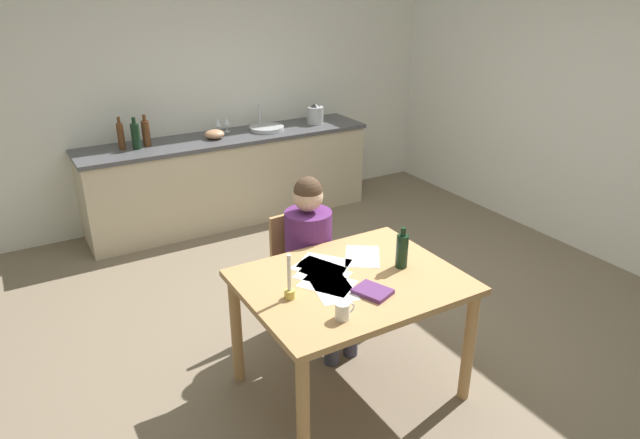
{
  "coord_description": "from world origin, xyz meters",
  "views": [
    {
      "loc": [
        -2.02,
        -3.05,
        2.41
      ],
      "look_at": [
        -0.21,
        0.04,
        0.85
      ],
      "focal_mm": 31.88,
      "sensor_mm": 36.0,
      "label": 1
    }
  ],
  "objects_px": {
    "candlestick": "(290,286)",
    "book_magazine": "(373,291)",
    "sink_unit": "(266,128)",
    "stovetop_kettle": "(315,114)",
    "chair_at_table": "(302,268)",
    "mixing_bowl": "(214,134)",
    "bottle_oil": "(121,136)",
    "bottle_wine_red": "(146,133)",
    "person_seated": "(314,252)",
    "wine_glass_near_sink": "(227,121)",
    "wine_glass_by_kettle": "(218,123)",
    "wine_bottle_on_table": "(402,250)",
    "coffee_mug": "(343,311)",
    "bottle_vinegar": "(136,136)",
    "dining_table": "(351,295)"
  },
  "relations": [
    {
      "from": "candlestick",
      "to": "dining_table",
      "type": "bearing_deg",
      "value": 0.59
    },
    {
      "from": "bottle_wine_red",
      "to": "wine_glass_near_sink",
      "type": "height_order",
      "value": "bottle_wine_red"
    },
    {
      "from": "person_seated",
      "to": "bottle_wine_red",
      "type": "distance_m",
      "value": 2.43
    },
    {
      "from": "wine_bottle_on_table",
      "to": "stovetop_kettle",
      "type": "height_order",
      "value": "stovetop_kettle"
    },
    {
      "from": "chair_at_table",
      "to": "bottle_wine_red",
      "type": "xyz_separation_m",
      "value": [
        -0.46,
        2.21,
        0.54
      ]
    },
    {
      "from": "coffee_mug",
      "to": "bottle_vinegar",
      "type": "xyz_separation_m",
      "value": [
        -0.23,
        3.21,
        0.2
      ]
    },
    {
      "from": "wine_glass_near_sink",
      "to": "wine_glass_by_kettle",
      "type": "distance_m",
      "value": 0.1
    },
    {
      "from": "book_magazine",
      "to": "wine_glass_near_sink",
      "type": "xyz_separation_m",
      "value": [
        0.45,
        3.24,
        0.21
      ]
    },
    {
      "from": "dining_table",
      "to": "mixing_bowl",
      "type": "height_order",
      "value": "mixing_bowl"
    },
    {
      "from": "wine_glass_near_sink",
      "to": "mixing_bowl",
      "type": "bearing_deg",
      "value": -138.38
    },
    {
      "from": "person_seated",
      "to": "bottle_oil",
      "type": "xyz_separation_m",
      "value": [
        -0.7,
        2.36,
        0.35
      ]
    },
    {
      "from": "book_magazine",
      "to": "bottle_oil",
      "type": "distance_m",
      "value": 3.21
    },
    {
      "from": "bottle_vinegar",
      "to": "dining_table",
      "type": "bearing_deg",
      "value": -80.34
    },
    {
      "from": "wine_glass_by_kettle",
      "to": "book_magazine",
      "type": "bearing_deg",
      "value": -96.25
    },
    {
      "from": "dining_table",
      "to": "bottle_wine_red",
      "type": "xyz_separation_m",
      "value": [
        -0.39,
        2.94,
        0.36
      ]
    },
    {
      "from": "chair_at_table",
      "to": "sink_unit",
      "type": "height_order",
      "value": "sink_unit"
    },
    {
      "from": "coffee_mug",
      "to": "sink_unit",
      "type": "distance_m",
      "value": 3.41
    },
    {
      "from": "candlestick",
      "to": "bottle_wine_red",
      "type": "relative_size",
      "value": 0.88
    },
    {
      "from": "wine_bottle_on_table",
      "to": "stovetop_kettle",
      "type": "distance_m",
      "value": 3.12
    },
    {
      "from": "book_magazine",
      "to": "wine_bottle_on_table",
      "type": "xyz_separation_m",
      "value": [
        0.33,
        0.17,
        0.1
      ]
    },
    {
      "from": "stovetop_kettle",
      "to": "person_seated",
      "type": "bearing_deg",
      "value": -120.1
    },
    {
      "from": "wine_bottle_on_table",
      "to": "bottle_vinegar",
      "type": "xyz_separation_m",
      "value": [
        -0.83,
        2.92,
        0.14
      ]
    },
    {
      "from": "dining_table",
      "to": "wine_glass_near_sink",
      "type": "xyz_separation_m",
      "value": [
        0.47,
        3.05,
        0.34
      ]
    },
    {
      "from": "bottle_vinegar",
      "to": "bottle_wine_red",
      "type": "xyz_separation_m",
      "value": [
        0.11,
        0.04,
        0.0
      ]
    },
    {
      "from": "person_seated",
      "to": "sink_unit",
      "type": "height_order",
      "value": "person_seated"
    },
    {
      "from": "chair_at_table",
      "to": "mixing_bowl",
      "type": "xyz_separation_m",
      "value": [
        0.19,
        2.14,
        0.45
      ]
    },
    {
      "from": "wine_bottle_on_table",
      "to": "bottle_vinegar",
      "type": "height_order",
      "value": "bottle_vinegar"
    },
    {
      "from": "person_seated",
      "to": "coffee_mug",
      "type": "height_order",
      "value": "person_seated"
    },
    {
      "from": "book_magazine",
      "to": "wine_bottle_on_table",
      "type": "height_order",
      "value": "wine_bottle_on_table"
    },
    {
      "from": "coffee_mug",
      "to": "wine_glass_by_kettle",
      "type": "bearing_deg",
      "value": 79.42
    },
    {
      "from": "person_seated",
      "to": "wine_glass_near_sink",
      "type": "height_order",
      "value": "person_seated"
    },
    {
      "from": "candlestick",
      "to": "book_magazine",
      "type": "height_order",
      "value": "candlestick"
    },
    {
      "from": "book_magazine",
      "to": "sink_unit",
      "type": "bearing_deg",
      "value": 53.61
    },
    {
      "from": "wine_bottle_on_table",
      "to": "bottle_wine_red",
      "type": "xyz_separation_m",
      "value": [
        -0.73,
        2.96,
        0.14
      ]
    },
    {
      "from": "wine_glass_near_sink",
      "to": "wine_glass_by_kettle",
      "type": "relative_size",
      "value": 1.0
    },
    {
      "from": "chair_at_table",
      "to": "bottle_vinegar",
      "type": "distance_m",
      "value": 2.3
    },
    {
      "from": "chair_at_table",
      "to": "wine_bottle_on_table",
      "type": "bearing_deg",
      "value": -70.49
    },
    {
      "from": "bottle_vinegar",
      "to": "wine_glass_near_sink",
      "type": "bearing_deg",
      "value": 9.22
    },
    {
      "from": "book_magazine",
      "to": "bottle_vinegar",
      "type": "height_order",
      "value": "bottle_vinegar"
    },
    {
      "from": "bottle_vinegar",
      "to": "stovetop_kettle",
      "type": "relative_size",
      "value": 1.35
    },
    {
      "from": "chair_at_table",
      "to": "bottle_oil",
      "type": "height_order",
      "value": "bottle_oil"
    },
    {
      "from": "book_magazine",
      "to": "bottle_wine_red",
      "type": "distance_m",
      "value": 3.17
    },
    {
      "from": "coffee_mug",
      "to": "wine_glass_by_kettle",
      "type": "height_order",
      "value": "wine_glass_by_kettle"
    },
    {
      "from": "mixing_bowl",
      "to": "wine_glass_near_sink",
      "type": "bearing_deg",
      "value": 41.62
    },
    {
      "from": "person_seated",
      "to": "wine_bottle_on_table",
      "type": "xyz_separation_m",
      "value": [
        0.26,
        -0.61,
        0.21
      ]
    },
    {
      "from": "bottle_oil",
      "to": "stovetop_kettle",
      "type": "xyz_separation_m",
      "value": [
        2.04,
        -0.05,
        -0.03
      ]
    },
    {
      "from": "bottle_vinegar",
      "to": "stovetop_kettle",
      "type": "xyz_separation_m",
      "value": [
        1.92,
        0.01,
        -0.03
      ]
    },
    {
      "from": "candlestick",
      "to": "sink_unit",
      "type": "distance_m",
      "value": 3.17
    },
    {
      "from": "bottle_wine_red",
      "to": "stovetop_kettle",
      "type": "distance_m",
      "value": 1.81
    },
    {
      "from": "sink_unit",
      "to": "stovetop_kettle",
      "type": "xyz_separation_m",
      "value": [
        0.58,
        -0.0,
        0.08
      ]
    }
  ]
}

